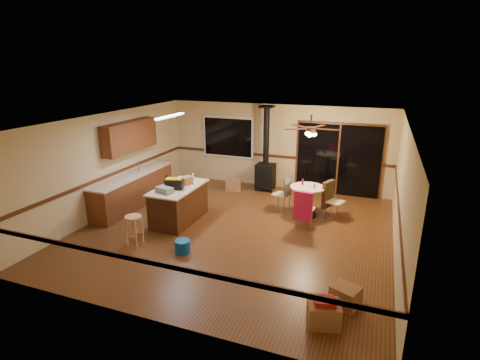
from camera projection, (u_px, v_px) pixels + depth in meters
The scene contains 35 objects.
floor at pixel (236, 230), 8.88m from camera, with size 7.00×7.00×0.00m, color #583218.
ceiling at pixel (235, 120), 8.11m from camera, with size 7.00×7.00×0.00m, color silver.
wall_back at pixel (276, 147), 11.62m from camera, with size 7.00×7.00×0.00m, color #CCB381.
wall_front at pixel (146, 244), 5.37m from camera, with size 7.00×7.00×0.00m, color #CCB381.
wall_left at pixel (110, 163), 9.68m from camera, with size 7.00×7.00×0.00m, color #CCB381.
wall_right at pixel (402, 196), 7.31m from camera, with size 7.00×7.00×0.00m, color #CCB381.
chair_rail at pixel (235, 190), 8.58m from camera, with size 7.00×7.00×0.08m, color #482412, non-canonical shape.
window at pixel (228, 137), 12.05m from camera, with size 1.72×0.10×1.32m, color black.
sliding_door at pixel (338, 160), 11.01m from camera, with size 2.52×0.10×2.10m, color black.
lower_cabinets at pixel (134, 191), 10.28m from camera, with size 0.60×3.00×0.86m, color brown.
countertop at pixel (132, 175), 10.15m from camera, with size 0.64×3.04×0.04m, color beige.
upper_cabinets at pixel (130, 136), 10.06m from camera, with size 0.35×2.00×0.80m, color brown.
kitchen_island at pixel (179, 204), 9.25m from camera, with size 0.88×1.68×0.90m.
wood_stove at pixel (266, 167), 11.45m from camera, with size 0.55×0.50×2.52m.
ceiling_fan at pixel (311, 131), 9.07m from camera, with size 0.24×0.24×0.55m.
fluorescent_strip at pixel (170, 116), 8.99m from camera, with size 0.10×1.20×0.04m, color white.
toolbox_grey at pixel (164, 190), 8.70m from camera, with size 0.41×0.23×0.13m, color slate.
toolbox_black at pixel (174, 184), 8.94m from camera, with size 0.42×0.22×0.23m, color black.
toolbox_yellow_lid at pixel (174, 179), 8.90m from camera, with size 0.37×0.19×0.03m, color gold.
box_on_island at pixel (186, 180), 9.30m from camera, with size 0.21×0.29×0.19m, color brown.
bottle_dark at pixel (167, 180), 9.16m from camera, with size 0.08×0.08×0.28m, color black.
bottle_pink at pixel (182, 183), 9.09m from camera, with size 0.07×0.07×0.20m, color #D84C8C.
bottle_white at pixel (193, 176), 9.66m from camera, with size 0.06×0.06×0.17m, color white.
bar_stool at pixel (134, 230), 8.10m from camera, with size 0.36×0.36×0.65m, color tan.
blue_bucket at pixel (183, 246), 7.79m from camera, with size 0.32×0.32×0.27m, color #0D53B7.
dining_table at pixel (307, 196), 9.57m from camera, with size 0.87×0.87×0.78m.
glass_red at pixel (303, 182), 9.61m from camera, with size 0.06×0.06×0.15m, color #590C14.
glass_cream at pixel (314, 186), 9.37m from camera, with size 0.06×0.06×0.13m, color beige.
chair_left at pixel (285, 190), 9.82m from camera, with size 0.49×0.49×0.51m.
chair_near at pixel (303, 206), 8.74m from camera, with size 0.46×0.49×0.70m.
chair_right at pixel (329, 195), 9.48m from camera, with size 0.58×0.56×0.70m.
box_under_window at pixel (233, 185), 11.59m from camera, with size 0.46×0.37×0.37m, color brown.
box_corner_a at pixel (324, 314), 5.62m from camera, with size 0.48×0.40×0.36m, color brown.
box_corner_b at pixel (345, 296), 6.06m from camera, with size 0.42×0.36×0.34m, color brown.
box_small_red at pixel (325, 301), 5.56m from camera, with size 0.31×0.26×0.08m, color maroon.
Camera 1 is at (2.97, -7.56, 3.79)m, focal length 28.00 mm.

